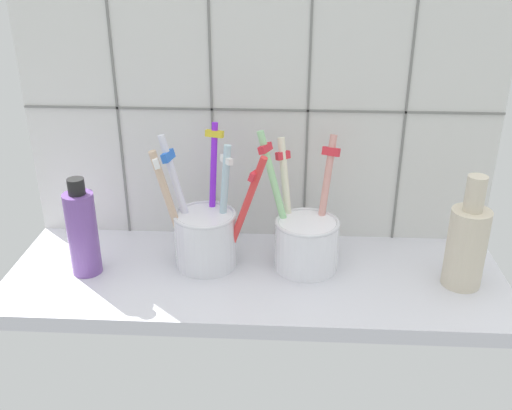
% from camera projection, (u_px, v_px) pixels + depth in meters
% --- Properties ---
extents(counter_slab, '(0.64, 0.22, 0.02)m').
position_uv_depth(counter_slab, '(255.00, 280.00, 0.76)').
color(counter_slab, silver).
rests_on(counter_slab, ground).
extents(tile_wall_back, '(0.64, 0.02, 0.45)m').
position_uv_depth(tile_wall_back, '(260.00, 94.00, 0.78)').
color(tile_wall_back, silver).
rests_on(tile_wall_back, ground).
extents(toothbrush_cup_left, '(0.15, 0.09, 0.18)m').
position_uv_depth(toothbrush_cup_left, '(206.00, 233.00, 0.76)').
color(toothbrush_cup_left, white).
rests_on(toothbrush_cup_left, counter_slab).
extents(toothbrush_cup_right, '(0.11, 0.10, 0.18)m').
position_uv_depth(toothbrush_cup_right, '(306.00, 238.00, 0.75)').
color(toothbrush_cup_right, white).
rests_on(toothbrush_cup_right, counter_slab).
extents(ceramic_vase, '(0.05, 0.05, 0.15)m').
position_uv_depth(ceramic_vase, '(467.00, 243.00, 0.71)').
color(ceramic_vase, beige).
rests_on(ceramic_vase, counter_slab).
extents(soap_bottle, '(0.04, 0.04, 0.13)m').
position_uv_depth(soap_bottle, '(82.00, 231.00, 0.73)').
color(soap_bottle, '#754C9D').
rests_on(soap_bottle, counter_slab).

